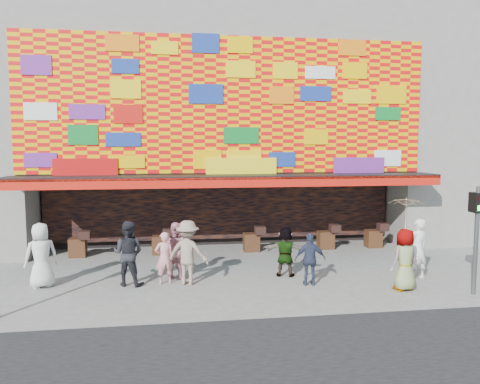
{
  "coord_description": "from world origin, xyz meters",
  "views": [
    {
      "loc": [
        -2.02,
        -13.03,
        4.11
      ],
      "look_at": [
        0.17,
        2.0,
        2.59
      ],
      "focal_mm": 35.0,
      "sensor_mm": 36.0,
      "label": 1
    }
  ],
  "objects": [
    {
      "name": "ped_d",
      "position": [
        -1.59,
        0.6,
        0.95
      ],
      "size": [
        1.4,
        1.08,
        1.91
      ],
      "primitive_type": "imported",
      "rotation": [
        0.0,
        0.0,
        2.8
      ],
      "color": "gray",
      "rests_on": "ground"
    },
    {
      "name": "ped_h",
      "position": [
        5.41,
        0.12,
        0.94
      ],
      "size": [
        0.78,
        0.61,
        1.88
      ],
      "primitive_type": "imported",
      "rotation": [
        0.0,
        0.0,
        3.4
      ],
      "color": "white",
      "rests_on": "ground"
    },
    {
      "name": "ped_g",
      "position": [
        4.48,
        -0.86,
        0.88
      ],
      "size": [
        0.99,
        0.8,
        1.77
      ],
      "primitive_type": "imported",
      "rotation": [
        0.0,
        0.0,
        3.45
      ],
      "color": "gray",
      "rests_on": "ground"
    },
    {
      "name": "ped_c",
      "position": [
        -3.33,
        0.76,
        0.96
      ],
      "size": [
        1.11,
        0.98,
        1.91
      ],
      "primitive_type": "imported",
      "rotation": [
        0.0,
        0.0,
        2.82
      ],
      "color": "black",
      "rests_on": "ground"
    },
    {
      "name": "parasol",
      "position": [
        4.48,
        -0.86,
        2.18
      ],
      "size": [
        1.15,
        1.17,
        1.9
      ],
      "color": "beige",
      "rests_on": "ground"
    },
    {
      "name": "signal_right",
      "position": [
        6.2,
        -1.5,
        1.86
      ],
      "size": [
        0.22,
        0.2,
        3.0
      ],
      "color": "#59595B",
      "rests_on": "ground"
    },
    {
      "name": "ground",
      "position": [
        0.0,
        0.0,
        0.0
      ],
      "size": [
        90.0,
        90.0,
        0.0
      ],
      "primitive_type": "plane",
      "color": "slate",
      "rests_on": "ground"
    },
    {
      "name": "ped_f",
      "position": [
        1.47,
        1.02,
        0.79
      ],
      "size": [
        1.54,
        0.93,
        1.58
      ],
      "primitive_type": "imported",
      "rotation": [
        0.0,
        0.0,
        2.8
      ],
      "color": "gray",
      "rests_on": "ground"
    },
    {
      "name": "ped_a",
      "position": [
        -5.8,
        0.9,
        0.95
      ],
      "size": [
        1.1,
        0.96,
        1.89
      ],
      "primitive_type": "imported",
      "rotation": [
        0.0,
        0.0,
        3.61
      ],
      "color": "silver",
      "rests_on": "ground"
    },
    {
      "name": "ped_i",
      "position": [
        -1.93,
        1.37,
        0.87
      ],
      "size": [
        1.07,
        1.02,
        1.74
      ],
      "primitive_type": "imported",
      "rotation": [
        0.0,
        0.0,
        2.54
      ],
      "color": "#CC8493",
      "rests_on": "ground"
    },
    {
      "name": "ped_b",
      "position": [
        -2.28,
        0.75,
        0.78
      ],
      "size": [
        0.64,
        0.49,
        1.56
      ],
      "primitive_type": "imported",
      "rotation": [
        0.0,
        0.0,
        3.36
      ],
      "color": "#D48989",
      "rests_on": "ground"
    },
    {
      "name": "shop_building",
      "position": [
        0.0,
        8.18,
        5.23
      ],
      "size": [
        15.2,
        9.4,
        10.0
      ],
      "color": "gray",
      "rests_on": "ground"
    },
    {
      "name": "ped_e",
      "position": [
        1.96,
        -0.01,
        0.77
      ],
      "size": [
        0.94,
        0.48,
        1.54
      ],
      "primitive_type": "imported",
      "rotation": [
        0.0,
        0.0,
        3.02
      ],
      "color": "#2D344F",
      "rests_on": "ground"
    }
  ]
}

